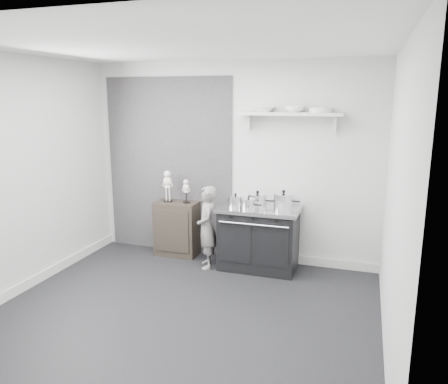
% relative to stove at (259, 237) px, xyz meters
% --- Properties ---
extents(ground, '(4.00, 4.00, 0.00)m').
position_rel_stove_xyz_m(ground, '(-0.47, -1.48, -0.42)').
color(ground, black).
rests_on(ground, ground).
extents(room_shell, '(4.02, 3.62, 2.71)m').
position_rel_stove_xyz_m(room_shell, '(-0.56, -1.33, 1.22)').
color(room_shell, silver).
rests_on(room_shell, ground).
extents(wall_shelf, '(1.30, 0.26, 0.24)m').
position_rel_stove_xyz_m(wall_shelf, '(0.33, 0.20, 1.59)').
color(wall_shelf, silver).
rests_on(wall_shelf, room_shell).
extents(stove, '(1.04, 0.65, 0.84)m').
position_rel_stove_xyz_m(stove, '(0.00, 0.00, 0.00)').
color(stove, black).
rests_on(stove, ground).
extents(side_cabinet, '(0.60, 0.35, 0.78)m').
position_rel_stove_xyz_m(side_cabinet, '(-1.23, 0.13, -0.03)').
color(side_cabinet, black).
rests_on(side_cabinet, ground).
extents(child, '(0.40, 0.47, 1.10)m').
position_rel_stove_xyz_m(child, '(-0.66, -0.18, 0.13)').
color(child, slate).
rests_on(child, ground).
extents(pot_front_left, '(0.28, 0.19, 0.19)m').
position_rel_stove_xyz_m(pot_front_left, '(-0.29, -0.10, 0.49)').
color(pot_front_left, white).
rests_on(pot_front_left, stove).
extents(pot_back_left, '(0.34, 0.26, 0.19)m').
position_rel_stove_xyz_m(pot_back_left, '(-0.05, 0.10, 0.49)').
color(pot_back_left, white).
rests_on(pot_back_left, stove).
extents(pot_back_right, '(0.35, 0.26, 0.22)m').
position_rel_stove_xyz_m(pot_back_right, '(0.29, 0.12, 0.50)').
color(pot_back_right, white).
rests_on(pot_back_right, stove).
extents(pot_front_center, '(0.26, 0.17, 0.17)m').
position_rel_stove_xyz_m(pot_front_center, '(-0.11, -0.14, 0.48)').
color(pot_front_center, white).
rests_on(pot_front_center, stove).
extents(skeleton_full, '(0.14, 0.09, 0.51)m').
position_rel_stove_xyz_m(skeleton_full, '(-1.36, 0.13, 0.61)').
color(skeleton_full, silver).
rests_on(skeleton_full, side_cabinet).
extents(skeleton_torso, '(0.11, 0.07, 0.38)m').
position_rel_stove_xyz_m(skeleton_torso, '(-1.08, 0.13, 0.55)').
color(skeleton_torso, silver).
rests_on(skeleton_torso, side_cabinet).
extents(bowl_large, '(0.28, 0.28, 0.07)m').
position_rel_stove_xyz_m(bowl_large, '(-0.01, 0.19, 1.65)').
color(bowl_large, white).
rests_on(bowl_large, wall_shelf).
extents(bowl_small, '(0.25, 0.25, 0.08)m').
position_rel_stove_xyz_m(bowl_small, '(0.38, 0.19, 1.66)').
color(bowl_small, white).
rests_on(bowl_small, wall_shelf).
extents(plate_stack, '(0.28, 0.28, 0.06)m').
position_rel_stove_xyz_m(plate_stack, '(0.70, 0.19, 1.65)').
color(plate_stack, silver).
rests_on(plate_stack, wall_shelf).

